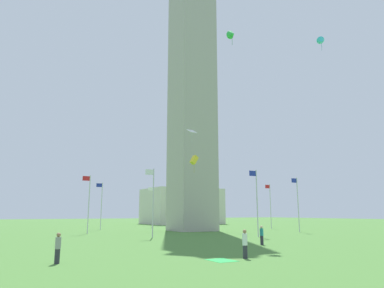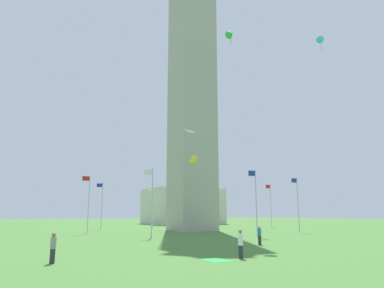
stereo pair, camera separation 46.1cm
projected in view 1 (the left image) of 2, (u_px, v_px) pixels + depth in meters
ground_plane at (192, 231)px, 56.35m from camera, size 260.00×260.00×0.00m
obelisk_monument at (192, 62)px, 61.83m from camera, size 6.32×6.32×57.46m
flagpole_n at (88, 201)px, 49.40m from camera, size 1.12×0.14×8.01m
flagpole_ne at (153, 199)px, 41.69m from camera, size 1.12×0.14×8.01m
flagpole_e at (257, 200)px, 43.05m from camera, size 1.12×0.14×8.01m
flagpole_se at (298, 202)px, 52.67m from camera, size 1.12×0.14×8.01m
flagpole_s at (270, 204)px, 64.92m from camera, size 1.12×0.14×8.01m
flagpole_sw at (214, 205)px, 72.63m from camera, size 1.12×0.14×8.01m
flagpole_w at (152, 205)px, 71.28m from camera, size 1.12×0.14×8.01m
flagpole_nw at (101, 204)px, 61.65m from camera, size 1.12×0.14×8.01m
person_white_shirt at (245, 244)px, 22.28m from camera, size 0.32×0.32×1.77m
person_gray_shirt at (58, 248)px, 20.05m from camera, size 0.32×0.32×1.70m
person_teal_shirt at (262, 235)px, 31.65m from camera, size 0.32×0.32×1.68m
kite_green_delta at (232, 34)px, 41.79m from camera, size 1.03×1.15×1.97m
kite_yellow_box at (194, 160)px, 46.99m from camera, size 1.20×0.78×2.35m
kite_white_diamond at (192, 132)px, 34.33m from camera, size 0.93×0.85×1.39m
kite_cyan_delta at (321, 41)px, 51.55m from camera, size 1.74×1.82×2.27m
distant_building at (181, 206)px, 92.47m from camera, size 18.14×14.04×8.92m
picnic_blanket_near_first_person at (221, 260)px, 21.27m from camera, size 1.40×1.80×0.01m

